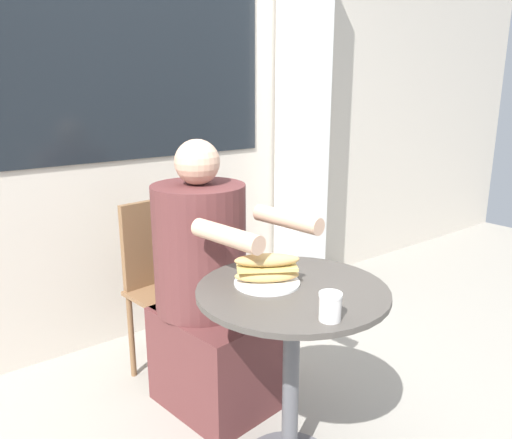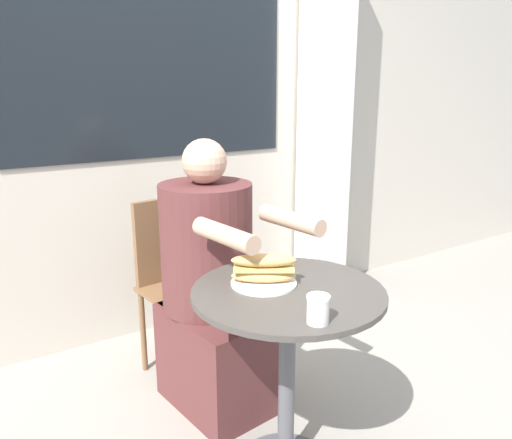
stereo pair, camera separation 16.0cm
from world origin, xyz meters
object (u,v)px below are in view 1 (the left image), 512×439
(diner_chair, at_px, (165,273))
(drink_cup, at_px, (330,306))
(seated_diner, at_px, (207,298))
(sandwich_on_plate, at_px, (267,271))
(cafe_table, at_px, (291,341))

(diner_chair, relative_size, drink_cup, 10.19)
(seated_diner, bearing_deg, sandwich_on_plate, 78.63)
(drink_cup, bearing_deg, sandwich_on_plate, 84.62)
(diner_chair, height_order, sandwich_on_plate, diner_chair)
(diner_chair, bearing_deg, seated_diner, 85.78)
(sandwich_on_plate, bearing_deg, drink_cup, -95.38)
(cafe_table, height_order, diner_chair, diner_chair)
(seated_diner, distance_m, sandwich_on_plate, 0.53)
(cafe_table, distance_m, drink_cup, 0.35)
(cafe_table, xyz_separation_m, diner_chair, (-0.02, 0.89, -0.01))
(cafe_table, relative_size, seated_diner, 0.61)
(cafe_table, bearing_deg, diner_chair, 91.45)
(diner_chair, height_order, seated_diner, seated_diner)
(seated_diner, bearing_deg, drink_cup, 78.31)
(cafe_table, xyz_separation_m, seated_diner, (-0.01, 0.54, -0.02))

